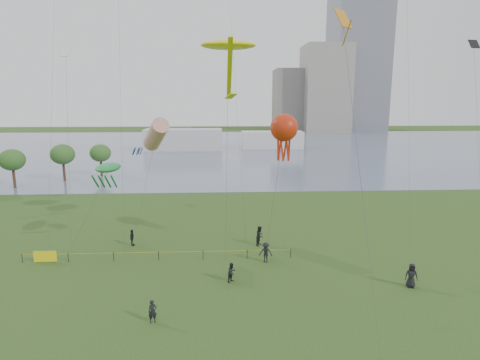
{
  "coord_description": "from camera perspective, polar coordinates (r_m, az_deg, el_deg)",
  "views": [
    {
      "loc": [
        -1.55,
        -20.87,
        14.19
      ],
      "look_at": [
        0.0,
        10.0,
        8.0
      ],
      "focal_mm": 30.0,
      "sensor_mm": 36.0,
      "label": 1
    }
  ],
  "objects": [
    {
      "name": "kite_delta",
      "position": [
        26.88,
        14.74,
        19.2
      ],
      "size": [
        1.46,
        10.23,
        19.77
      ],
      "rotation": [
        0.0,
        0.0,
        -0.35
      ],
      "color": "#3F3F42"
    },
    {
      "name": "fence",
      "position": [
        38.79,
        -20.62,
        -10.02
      ],
      "size": [
        24.07,
        0.07,
        1.05
      ],
      "color": "black",
      "rests_on": "ground_plane"
    },
    {
      "name": "building_low",
      "position": [
        191.83,
        7.34,
        11.18
      ],
      "size": [
        16.0,
        18.0,
        28.0
      ],
      "primitive_type": "cube",
      "color": "slate",
      "rests_on": "ground_plane"
    },
    {
      "name": "pavilion_right",
      "position": [
        120.46,
        4.58,
        5.72
      ],
      "size": [
        18.0,
        7.0,
        5.0
      ],
      "primitive_type": "cube",
      "color": "silver",
      "rests_on": "ground_plane"
    },
    {
      "name": "spectator_b",
      "position": [
        36.16,
        3.68,
        -10.24
      ],
      "size": [
        1.3,
        0.91,
        1.84
      ],
      "primitive_type": "imported",
      "rotation": [
        0.0,
        0.0,
        -0.21
      ],
      "color": "black",
      "rests_on": "ground_plane"
    },
    {
      "name": "ground_plane",
      "position": [
        25.29,
        1.23,
        -22.81
      ],
      "size": [
        400.0,
        400.0,
        0.0
      ],
      "primitive_type": "plane",
      "color": "#203B12"
    },
    {
      "name": "lake",
      "position": [
        121.71,
        -2.13,
        4.63
      ],
      "size": [
        400.0,
        120.0,
        0.08
      ],
      "primitive_type": "cube",
      "color": "slate",
      "rests_on": "ground_plane"
    },
    {
      "name": "building_mid",
      "position": [
        189.02,
        11.99,
        12.54
      ],
      "size": [
        20.0,
        20.0,
        38.0
      ],
      "primitive_type": "cube",
      "color": "gray",
      "rests_on": "ground_plane"
    },
    {
      "name": "spectator_g",
      "position": [
        40.14,
        2.85,
        -7.92
      ],
      "size": [
        1.1,
        1.18,
        1.94
      ],
      "primitive_type": "imported",
      "rotation": [
        0.0,
        0.0,
        1.08
      ],
      "color": "black",
      "rests_on": "ground_plane"
    },
    {
      "name": "spectator_f",
      "position": [
        27.81,
        -12.33,
        -17.81
      ],
      "size": [
        0.65,
        0.54,
        1.55
      ],
      "primitive_type": "imported",
      "rotation": [
        0.0,
        0.0,
        0.34
      ],
      "color": "black",
      "rests_on": "ground_plane"
    },
    {
      "name": "spectator_c",
      "position": [
        41.41,
        -15.1,
        -7.91
      ],
      "size": [
        0.45,
        0.98,
        1.65
      ],
      "primitive_type": "imported",
      "rotation": [
        0.0,
        0.0,
        1.52
      ],
      "color": "black",
      "rests_on": "ground_plane"
    },
    {
      "name": "kite_octopus",
      "position": [
        35.5,
        6.28,
        7.33
      ],
      "size": [
        2.85,
        2.43,
        13.03
      ],
      "rotation": [
        0.0,
        0.0,
        0.37
      ],
      "color": "#3F3F42"
    },
    {
      "name": "kite_creature",
      "position": [
        39.41,
        -18.23,
        1.63
      ],
      "size": [
        4.64,
        4.85,
        8.36
      ],
      "rotation": [
        0.0,
        0.0,
        0.09
      ],
      "color": "#3F3F42"
    },
    {
      "name": "kite_windsock",
      "position": [
        43.46,
        -11.88,
        6.32
      ],
      "size": [
        4.24,
        8.04,
        12.5
      ],
      "rotation": [
        0.0,
        0.0,
        -0.42
      ],
      "color": "#3F3F42"
    },
    {
      "name": "spectator_a",
      "position": [
        32.54,
        -1.17,
        -13.0
      ],
      "size": [
        0.96,
        0.97,
        1.58
      ],
      "primitive_type": "imported",
      "rotation": [
        0.0,
        0.0,
        0.83
      ],
      "color": "black",
      "rests_on": "ground_plane"
    },
    {
      "name": "spectator_d",
      "position": [
        34.25,
        23.19,
        -12.38
      ],
      "size": [
        1.04,
        0.79,
        1.91
      ],
      "primitive_type": "imported",
      "rotation": [
        0.0,
        0.0,
        -0.22
      ],
      "color": "black",
      "rests_on": "ground_plane"
    },
    {
      "name": "kite_stingray",
      "position": [
        37.48,
        -1.68,
        18.52
      ],
      "size": [
        4.96,
        10.03,
        19.36
      ],
      "rotation": [
        0.0,
        0.0,
        0.13
      ],
      "color": "#3F3F42"
    },
    {
      "name": "pavilion_left",
      "position": [
        116.88,
        -8.03,
        5.72
      ],
      "size": [
        22.0,
        8.0,
        6.0
      ],
      "primitive_type": "cube",
      "color": "silver",
      "rests_on": "ground_plane"
    },
    {
      "name": "trees",
      "position": [
        76.71,
        -28.64,
        3.06
      ],
      "size": [
        23.58,
        15.72,
        7.78
      ],
      "color": "#39261A",
      "rests_on": "ground_plane"
    }
  ]
}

